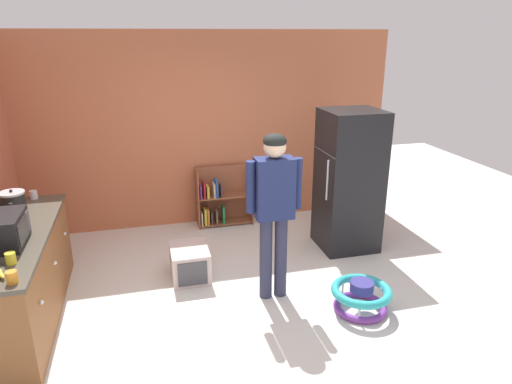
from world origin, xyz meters
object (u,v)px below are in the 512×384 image
(bookshelf, at_px, (221,200))
(crock_pot, at_px, (13,203))
(kitchen_counter, at_px, (21,277))
(standing_person, at_px, (274,202))
(yellow_cup, at_px, (11,258))
(white_cup, at_px, (34,195))
(pet_carrier, at_px, (190,263))
(orange_cup, at_px, (12,277))
(microwave, at_px, (1,231))
(green_glass_bottle, at_px, (13,218))
(baby_walker, at_px, (361,296))
(refrigerator, at_px, (349,181))

(bookshelf, bearing_deg, crock_pot, -150.77)
(kitchen_counter, height_order, standing_person, standing_person)
(bookshelf, bearing_deg, yellow_cup, -130.61)
(white_cup, bearing_deg, pet_carrier, -19.19)
(standing_person, distance_m, orange_cup, 2.36)
(yellow_cup, height_order, orange_cup, same)
(bookshelf, bearing_deg, white_cup, -158.53)
(kitchen_counter, distance_m, standing_person, 2.53)
(standing_person, relative_size, microwave, 3.65)
(green_glass_bottle, bearing_deg, baby_walker, -14.62)
(green_glass_bottle, bearing_deg, bookshelf, 36.90)
(orange_cup, bearing_deg, yellow_cup, 103.88)
(pet_carrier, bearing_deg, orange_cup, -136.41)
(refrigerator, relative_size, yellow_cup, 18.74)
(pet_carrier, relative_size, orange_cup, 5.81)
(refrigerator, xyz_separation_m, standing_person, (-1.26, -0.94, 0.18))
(pet_carrier, distance_m, orange_cup, 2.11)
(microwave, distance_m, crock_pot, 0.79)
(green_glass_bottle, bearing_deg, microwave, -90.34)
(pet_carrier, bearing_deg, white_cup, 160.81)
(standing_person, bearing_deg, bookshelf, 95.12)
(standing_person, relative_size, yellow_cup, 18.44)
(pet_carrier, xyz_separation_m, green_glass_bottle, (-1.65, -0.25, 0.82))
(kitchen_counter, relative_size, white_cup, 22.57)
(kitchen_counter, xyz_separation_m, green_glass_bottle, (-0.01, 0.16, 0.55))
(yellow_cup, bearing_deg, microwave, 110.82)
(microwave, bearing_deg, orange_cup, -72.33)
(kitchen_counter, height_order, pet_carrier, kitchen_counter)
(microwave, bearing_deg, bookshelf, 42.73)
(standing_person, bearing_deg, pet_carrier, 142.86)
(crock_pot, bearing_deg, bookshelf, 29.23)
(white_cup, relative_size, orange_cup, 1.00)
(refrigerator, relative_size, baby_walker, 2.95)
(green_glass_bottle, xyz_separation_m, orange_cup, (0.22, -1.11, -0.05))
(bookshelf, xyz_separation_m, crock_pot, (-2.36, -1.32, 0.65))
(bookshelf, distance_m, white_cup, 2.49)
(refrigerator, height_order, white_cup, refrigerator)
(kitchen_counter, distance_m, green_glass_bottle, 0.57)
(microwave, bearing_deg, baby_walker, -7.89)
(kitchen_counter, xyz_separation_m, crock_pot, (-0.10, 0.54, 0.57))
(refrigerator, distance_m, yellow_cup, 3.82)
(microwave, xyz_separation_m, yellow_cup, (0.15, -0.38, -0.09))
(microwave, distance_m, green_glass_bottle, 0.40)
(kitchen_counter, bearing_deg, microwave, -93.64)
(baby_walker, relative_size, pet_carrier, 1.09)
(green_glass_bottle, distance_m, yellow_cup, 0.79)
(baby_walker, xyz_separation_m, yellow_cup, (-3.09, 0.07, 0.79))
(green_glass_bottle, xyz_separation_m, white_cup, (0.02, 0.82, -0.05))
(bookshelf, distance_m, yellow_cup, 3.32)
(kitchen_counter, height_order, refrigerator, refrigerator)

